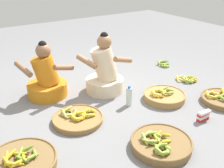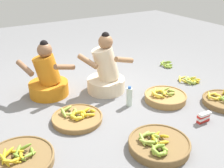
{
  "view_description": "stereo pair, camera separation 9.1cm",
  "coord_description": "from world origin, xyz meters",
  "px_view_note": "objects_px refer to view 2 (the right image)",
  "views": [
    {
      "loc": [
        -1.53,
        -2.55,
        1.67
      ],
      "look_at": [
        0.0,
        -0.2,
        0.35
      ],
      "focal_mm": 42.65,
      "sensor_mm": 36.0,
      "label": 1
    },
    {
      "loc": [
        -1.45,
        -2.59,
        1.67
      ],
      "look_at": [
        0.0,
        -0.2,
        0.35
      ],
      "focal_mm": 42.65,
      "sensor_mm": 36.0,
      "label": 2
    }
  ],
  "objects_px": {
    "vendor_woman_front": "(106,73)",
    "packet_carton_stack": "(204,117)",
    "banana_basket_back_right": "(159,144)",
    "banana_basket_near_bicycle": "(77,118)",
    "banana_basket_mid_left": "(19,160)",
    "banana_basket_front_left": "(165,97)",
    "water_bottle": "(129,97)",
    "vendor_woman_behind": "(48,78)",
    "loose_bananas_mid_right": "(167,65)",
    "loose_bananas_front_right": "(190,80)"
  },
  "relations": [
    {
      "from": "banana_basket_mid_left",
      "to": "packet_carton_stack",
      "type": "xyz_separation_m",
      "value": [
        1.95,
        -0.38,
        0.01
      ]
    },
    {
      "from": "packet_carton_stack",
      "to": "banana_basket_mid_left",
      "type": "bearing_deg",
      "value": 168.97
    },
    {
      "from": "vendor_woman_front",
      "to": "loose_bananas_front_right",
      "type": "distance_m",
      "value": 1.3
    },
    {
      "from": "vendor_woman_front",
      "to": "loose_bananas_mid_right",
      "type": "relative_size",
      "value": 2.92
    },
    {
      "from": "banana_basket_near_bicycle",
      "to": "water_bottle",
      "type": "distance_m",
      "value": 0.71
    },
    {
      "from": "banana_basket_back_right",
      "to": "banana_basket_mid_left",
      "type": "distance_m",
      "value": 1.3
    },
    {
      "from": "water_bottle",
      "to": "packet_carton_stack",
      "type": "bearing_deg",
      "value": -55.63
    },
    {
      "from": "loose_bananas_mid_right",
      "to": "banana_basket_mid_left",
      "type": "bearing_deg",
      "value": -157.55
    },
    {
      "from": "banana_basket_back_right",
      "to": "banana_basket_front_left",
      "type": "distance_m",
      "value": 1.0
    },
    {
      "from": "vendor_woman_front",
      "to": "packet_carton_stack",
      "type": "xyz_separation_m",
      "value": [
        0.54,
        -1.25,
        -0.21
      ]
    },
    {
      "from": "banana_basket_back_right",
      "to": "loose_bananas_mid_right",
      "type": "xyz_separation_m",
      "value": [
        1.56,
        1.63,
        -0.02
      ]
    },
    {
      "from": "loose_bananas_mid_right",
      "to": "vendor_woman_front",
      "type": "bearing_deg",
      "value": -168.74
    },
    {
      "from": "vendor_woman_front",
      "to": "water_bottle",
      "type": "relative_size",
      "value": 3.17
    },
    {
      "from": "loose_bananas_front_right",
      "to": "water_bottle",
      "type": "xyz_separation_m",
      "value": [
        -1.17,
        -0.11,
        0.09
      ]
    },
    {
      "from": "water_bottle",
      "to": "packet_carton_stack",
      "type": "xyz_separation_m",
      "value": [
        0.51,
        -0.74,
        -0.06
      ]
    },
    {
      "from": "banana_basket_mid_left",
      "to": "banana_basket_near_bicycle",
      "type": "distance_m",
      "value": 0.83
    },
    {
      "from": "packet_carton_stack",
      "to": "banana_basket_back_right",
      "type": "bearing_deg",
      "value": -172.04
    },
    {
      "from": "banana_basket_mid_left",
      "to": "banana_basket_near_bicycle",
      "type": "height_order",
      "value": "banana_basket_mid_left"
    },
    {
      "from": "packet_carton_stack",
      "to": "loose_bananas_front_right",
      "type": "bearing_deg",
      "value": 51.82
    },
    {
      "from": "banana_basket_back_right",
      "to": "loose_bananas_front_right",
      "type": "height_order",
      "value": "banana_basket_back_right"
    },
    {
      "from": "banana_basket_front_left",
      "to": "water_bottle",
      "type": "bearing_deg",
      "value": 163.99
    },
    {
      "from": "banana_basket_near_bicycle",
      "to": "packet_carton_stack",
      "type": "distance_m",
      "value": 1.43
    },
    {
      "from": "banana_basket_front_left",
      "to": "loose_bananas_front_right",
      "type": "distance_m",
      "value": 0.74
    },
    {
      "from": "banana_basket_front_left",
      "to": "banana_basket_near_bicycle",
      "type": "bearing_deg",
      "value": 172.56
    },
    {
      "from": "banana_basket_mid_left",
      "to": "loose_bananas_mid_right",
      "type": "xyz_separation_m",
      "value": [
        2.77,
        1.14,
        -0.02
      ]
    },
    {
      "from": "banana_basket_back_right",
      "to": "banana_basket_near_bicycle",
      "type": "height_order",
      "value": "banana_basket_back_right"
    },
    {
      "from": "vendor_woman_front",
      "to": "banana_basket_front_left",
      "type": "bearing_deg",
      "value": -51.78
    },
    {
      "from": "banana_basket_back_right",
      "to": "vendor_woman_front",
      "type": "bearing_deg",
      "value": 81.74
    },
    {
      "from": "vendor_woman_front",
      "to": "packet_carton_stack",
      "type": "distance_m",
      "value": 1.38
    },
    {
      "from": "water_bottle",
      "to": "banana_basket_mid_left",
      "type": "bearing_deg",
      "value": -165.97
    },
    {
      "from": "vendor_woman_behind",
      "to": "packet_carton_stack",
      "type": "relative_size",
      "value": 4.58
    },
    {
      "from": "water_bottle",
      "to": "banana_basket_back_right",
      "type": "bearing_deg",
      "value": -105.56
    },
    {
      "from": "vendor_woman_behind",
      "to": "water_bottle",
      "type": "xyz_separation_m",
      "value": [
        0.76,
        -0.81,
        -0.12
      ]
    },
    {
      "from": "banana_basket_mid_left",
      "to": "vendor_woman_behind",
      "type": "bearing_deg",
      "value": 59.5
    },
    {
      "from": "banana_basket_near_bicycle",
      "to": "loose_bananas_mid_right",
      "type": "distance_m",
      "value": 2.16
    },
    {
      "from": "loose_bananas_front_right",
      "to": "banana_basket_front_left",
      "type": "bearing_deg",
      "value": -160.95
    },
    {
      "from": "banana_basket_mid_left",
      "to": "banana_basket_front_left",
      "type": "bearing_deg",
      "value": 6.72
    },
    {
      "from": "packet_carton_stack",
      "to": "water_bottle",
      "type": "bearing_deg",
      "value": 124.37
    },
    {
      "from": "vendor_woman_front",
      "to": "banana_basket_mid_left",
      "type": "xyz_separation_m",
      "value": [
        -1.4,
        -0.87,
        -0.22
      ]
    },
    {
      "from": "vendor_woman_front",
      "to": "banana_basket_mid_left",
      "type": "height_order",
      "value": "vendor_woman_front"
    },
    {
      "from": "banana_basket_back_right",
      "to": "packet_carton_stack",
      "type": "height_order",
      "value": "banana_basket_back_right"
    },
    {
      "from": "vendor_woman_behind",
      "to": "water_bottle",
      "type": "height_order",
      "value": "vendor_woman_behind"
    },
    {
      "from": "banana_basket_back_right",
      "to": "water_bottle",
      "type": "height_order",
      "value": "water_bottle"
    },
    {
      "from": "loose_bananas_front_right",
      "to": "banana_basket_mid_left",
      "type": "bearing_deg",
      "value": -169.86
    },
    {
      "from": "banana_basket_mid_left",
      "to": "packet_carton_stack",
      "type": "relative_size",
      "value": 3.84
    },
    {
      "from": "loose_bananas_mid_right",
      "to": "vendor_woman_behind",
      "type": "bearing_deg",
      "value": 179.37
    },
    {
      "from": "loose_bananas_front_right",
      "to": "vendor_woman_behind",
      "type": "bearing_deg",
      "value": 160.12
    },
    {
      "from": "vendor_woman_front",
      "to": "packet_carton_stack",
      "type": "height_order",
      "value": "vendor_woman_front"
    },
    {
      "from": "banana_basket_mid_left",
      "to": "water_bottle",
      "type": "distance_m",
      "value": 1.49
    },
    {
      "from": "banana_basket_back_right",
      "to": "banana_basket_front_left",
      "type": "bearing_deg",
      "value": 45.14
    }
  ]
}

